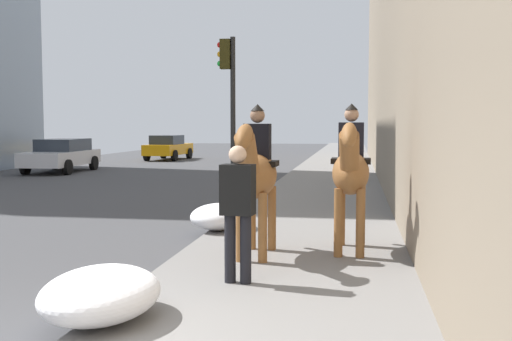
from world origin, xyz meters
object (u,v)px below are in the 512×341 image
(car_near_lane, at_px, (168,147))
(traffic_light_near_curb, at_px, (229,96))
(car_mid_lane, at_px, (62,155))
(mounted_horse_far, at_px, (351,170))
(pedestrian_greeting, at_px, (238,204))
(mounted_horse_near, at_px, (256,173))

(car_near_lane, relative_size, traffic_light_near_curb, 1.05)
(car_mid_lane, bearing_deg, mounted_horse_far, 36.60)
(pedestrian_greeting, bearing_deg, mounted_horse_far, -27.69)
(traffic_light_near_curb, bearing_deg, mounted_horse_near, -164.45)
(mounted_horse_far, xyz_separation_m, traffic_light_near_curb, (5.00, 2.91, 1.38))
(pedestrian_greeting, bearing_deg, mounted_horse_near, 6.22)
(pedestrian_greeting, bearing_deg, car_mid_lane, 37.85)
(mounted_horse_far, height_order, car_near_lane, mounted_horse_far)
(mounted_horse_near, bearing_deg, car_near_lane, -159.28)
(mounted_horse_far, xyz_separation_m, pedestrian_greeting, (-2.07, 1.35, -0.28))
(mounted_horse_near, bearing_deg, car_mid_lane, -144.51)
(mounted_horse_near, xyz_separation_m, pedestrian_greeting, (-1.53, -0.02, -0.26))
(mounted_horse_near, distance_m, car_mid_lane, 19.54)
(mounted_horse_far, xyz_separation_m, car_mid_lane, (15.49, 12.53, -0.62))
(car_mid_lane, bearing_deg, traffic_light_near_curb, 40.14)
(pedestrian_greeting, height_order, car_near_lane, pedestrian_greeting)
(car_near_lane, bearing_deg, mounted_horse_far, -154.13)
(pedestrian_greeting, xyz_separation_m, traffic_light_near_curb, (7.07, 1.56, 1.66))
(car_mid_lane, height_order, traffic_light_near_curb, traffic_light_near_curb)
(mounted_horse_near, distance_m, pedestrian_greeting, 1.56)
(traffic_light_near_curb, bearing_deg, car_mid_lane, 42.52)
(mounted_horse_near, distance_m, mounted_horse_far, 1.47)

